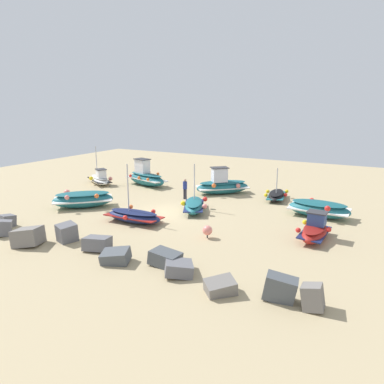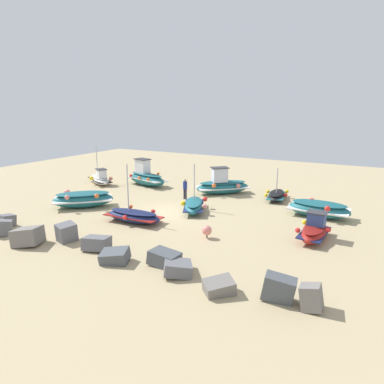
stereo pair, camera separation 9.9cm
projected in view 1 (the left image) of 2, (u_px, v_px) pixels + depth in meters
The scene contains 14 objects.
ground_plane at pixel (169, 213), 24.64m from camera, with size 54.56×54.56×0.00m, color tan.
fishing_boat_0 at pixel (83, 199), 25.83m from camera, with size 4.24×4.09×1.22m.
fishing_boat_1 at pixel (222, 185), 29.79m from camera, with size 4.25×4.07×2.27m.
fishing_boat_2 at pixel (319, 209), 23.64m from camera, with size 4.00×2.25×1.12m.
fishing_boat_3 at pixel (194, 205), 24.91m from camera, with size 2.61×3.63×3.22m.
fishing_boat_4 at pixel (100, 179), 33.52m from camera, with size 3.73×2.93×3.47m.
fishing_boat_5 at pixel (146, 177), 32.85m from camera, with size 4.63×2.60×2.44m.
fishing_boat_6 at pixel (315, 230), 19.67m from camera, with size 1.73×3.09×1.54m.
fishing_boat_7 at pixel (276, 195), 28.01m from camera, with size 1.76×3.27×2.54m.
fishing_boat_8 at pixel (134, 216), 22.61m from camera, with size 3.79×2.06×3.69m.
person_walking at pixel (185, 187), 28.02m from camera, with size 0.32×0.32×1.61m.
breakwater_rocks at pixel (84, 244), 18.13m from camera, with size 22.19×2.86×1.25m.
mooring_buoy_0 at pixel (67, 193), 28.78m from camera, with size 0.50×0.50×0.61m.
mooring_buoy_1 at pixel (207, 230), 19.88m from camera, with size 0.55×0.55×0.72m.
Camera 1 is at (-12.71, 19.98, 7.14)m, focal length 33.95 mm.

